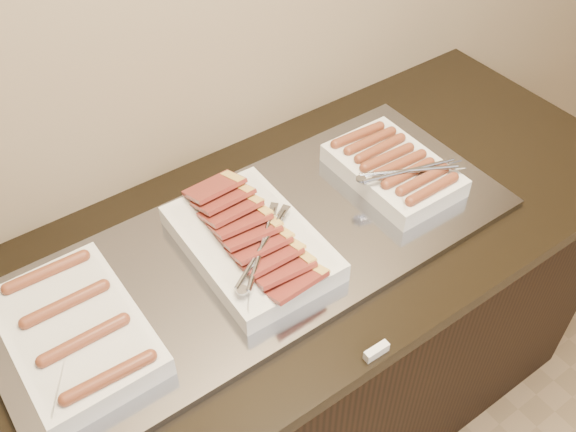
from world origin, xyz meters
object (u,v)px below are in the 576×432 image
Objects in this scene: dish_center at (251,241)px; dish_right at (394,169)px; warming_tray at (261,248)px; counter at (262,362)px; dish_left at (76,331)px.

dish_center is 0.42m from dish_right.
dish_center is (-0.03, -0.00, 0.04)m from warming_tray.
dish_right reaches higher than counter.
warming_tray is 0.40m from dish_right.
dish_center reaches higher than dish_left.
dish_right reaches higher than dish_left.
dish_left is 0.89× the size of dish_center.
dish_right is at bearing -0.70° from warming_tray.
counter is at bearing 15.26° from dish_center.
dish_left is (-0.42, -0.00, 0.50)m from counter.
dish_left is (-0.43, -0.00, 0.04)m from warming_tray.
counter is at bearing 179.91° from dish_right.
counter is 5.04× the size of dish_center.
dish_left is at bearing -180.00° from warming_tray.
counter is 5.67× the size of dish_left.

